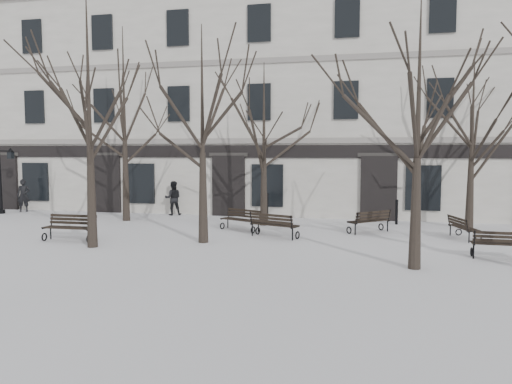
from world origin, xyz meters
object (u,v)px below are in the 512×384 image
(bench_0, at_px, (70,227))
(bench_4, at_px, (370,221))
(bench_3, at_px, (241,219))
(bench_1, at_px, (274,224))
(tree_0, at_px, (88,87))
(bench_2, at_px, (503,243))
(tree_1, at_px, (202,108))
(tree_2, at_px, (419,103))
(bench_5, at_px, (462,227))
(lamp_post, at_px, (4,176))

(bench_0, distance_m, bench_4, 10.95)
(bench_3, bearing_deg, bench_1, -15.35)
(tree_0, xyz_separation_m, bench_0, (-1.38, 0.86, -4.65))
(bench_0, bearing_deg, bench_2, 0.15)
(tree_0, distance_m, tree_1, 3.67)
(bench_1, bearing_deg, tree_1, 55.02)
(tree_2, relative_size, bench_0, 3.84)
(tree_1, relative_size, bench_2, 4.27)
(tree_2, height_order, bench_5, tree_2)
(tree_2, bearing_deg, lamp_post, 158.10)
(bench_2, height_order, lamp_post, lamp_post)
(tree_2, relative_size, lamp_post, 2.15)
(bench_2, bearing_deg, bench_3, -19.57)
(tree_1, distance_m, lamp_post, 13.55)
(tree_2, distance_m, bench_2, 5.01)
(tree_1, height_order, tree_2, tree_1)
(tree_2, distance_m, bench_0, 12.10)
(tree_2, relative_size, bench_3, 4.04)
(bench_3, relative_size, bench_4, 1.04)
(tree_1, bearing_deg, bench_5, 17.02)
(bench_1, distance_m, bench_5, 6.70)
(bench_5, bearing_deg, bench_2, 174.61)
(bench_5, distance_m, lamp_post, 21.16)
(tree_2, xyz_separation_m, bench_2, (2.59, 1.77, -3.91))
(tree_2, distance_m, lamp_post, 20.55)
(bench_0, bearing_deg, tree_2, -8.61)
(tree_0, relative_size, tree_1, 1.12)
(tree_0, distance_m, bench_4, 11.11)
(lamp_post, bearing_deg, bench_4, -6.18)
(tree_0, height_order, bench_3, tree_0)
(bench_3, bearing_deg, bench_2, 4.03)
(tree_1, bearing_deg, bench_0, -171.09)
(bench_3, bearing_deg, lamp_post, -165.53)
(bench_5, bearing_deg, tree_0, 94.53)
(tree_1, xyz_separation_m, tree_2, (6.72, -2.36, -0.20))
(tree_0, height_order, bench_4, tree_0)
(bench_2, bearing_deg, tree_2, 36.09)
(bench_1, relative_size, bench_2, 1.10)
(tree_2, bearing_deg, bench_4, 101.66)
(bench_4, bearing_deg, bench_3, -37.28)
(bench_1, xyz_separation_m, bench_4, (3.38, 1.87, -0.02))
(tree_1, bearing_deg, tree_2, -19.38)
(tree_0, distance_m, lamp_post, 11.72)
(tree_0, distance_m, bench_1, 7.76)
(tree_2, height_order, bench_4, tree_2)
(bench_2, distance_m, bench_5, 3.32)
(tree_0, relative_size, bench_4, 4.93)
(bench_4, xyz_separation_m, bench_5, (3.21, -0.64, -0.04))
(bench_1, relative_size, lamp_post, 0.58)
(bench_0, relative_size, bench_4, 1.09)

